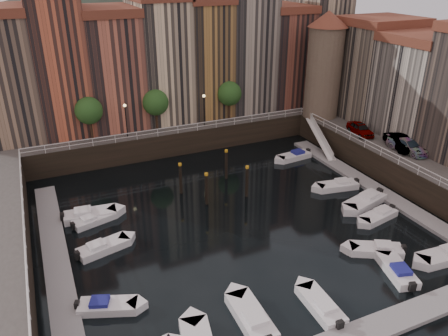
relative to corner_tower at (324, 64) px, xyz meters
name	(u,v)px	position (x,y,z in m)	size (l,w,h in m)	color
ground	(233,216)	(-20.00, -14.50, -10.19)	(200.00, 200.00, 0.00)	black
quay_far	(156,121)	(-20.00, 11.50, -8.69)	(80.00, 20.00, 3.00)	black
dock_left	(57,263)	(-36.20, -15.50, -10.02)	(2.00, 28.00, 0.35)	gray
dock_right	(372,187)	(-3.80, -15.50, -10.02)	(2.00, 28.00, 0.35)	gray
mountains	(82,16)	(-18.28, 95.50, -2.28)	(145.00, 100.00, 18.00)	#2D382D
far_terrace	(181,56)	(-16.69, 9.00, 0.76)	(48.70, 10.30, 17.50)	#8C7059
right_terrace	(425,82)	(6.50, -10.70, -0.64)	(9.30, 24.30, 14.00)	#7C6F5E
corner_tower	(324,64)	(0.00, 0.00, 0.00)	(5.20, 5.20, 13.80)	#6B5B4C
promenade_trees	(161,102)	(-21.33, 3.70, -3.61)	(21.20, 3.20, 5.20)	black
street_lamps	(166,109)	(-21.00, 2.70, -4.30)	(10.36, 0.36, 4.18)	black
railings	(213,161)	(-20.00, -9.62, -6.41)	(36.08, 34.04, 0.52)	white
gangway	(320,137)	(-2.90, -4.50, -8.28)	(2.78, 8.32, 3.73)	white
mooring_pilings	(215,179)	(-19.67, -9.44, -8.54)	(6.38, 5.08, 3.78)	black
boat_left_1	(107,306)	(-33.45, -22.30, -9.86)	(4.36, 2.89, 0.99)	silver
boat_left_2	(102,247)	(-32.48, -15.14, -9.84)	(4.71, 2.69, 1.05)	silver
boat_left_3	(93,220)	(-32.51, -10.31, -9.88)	(4.22, 2.51, 0.94)	silver
boat_left_4	(89,215)	(-32.70, -9.29, -9.80)	(5.19, 2.30, 1.17)	silver
boat_right_0	(446,256)	(-7.04, -27.87, -9.81)	(5.02, 2.15, 1.14)	silver
boat_right_1	(379,216)	(-7.58, -20.67, -9.86)	(4.48, 2.33, 1.00)	silver
boat_right_2	(365,201)	(-6.93, -18.03, -9.78)	(5.42, 3.16, 1.21)	silver
boat_right_3	(338,185)	(-7.21, -14.04, -9.83)	(4.78, 2.41, 1.07)	silver
boat_right_4	(295,156)	(-7.15, -5.30, -9.84)	(4.67, 2.09, 1.05)	silver
boat_near_1	(252,318)	(-24.73, -27.54, -9.79)	(2.02, 5.20, 1.19)	silver
boat_near_2	(321,306)	(-19.74, -28.47, -9.84)	(1.83, 4.62, 1.05)	silver
boat_near_3	(397,270)	(-11.99, -27.63, -9.83)	(2.82, 4.77, 1.07)	silver
car_a	(360,130)	(0.11, -8.20, -6.46)	(1.73, 4.31, 1.47)	gray
car_b	(400,143)	(1.16, -13.62, -6.42)	(1.64, 4.71, 1.55)	gray
car_c	(407,146)	(1.26, -14.66, -6.47)	(2.03, 5.00, 1.45)	gray
boat_extra_354	(377,249)	(-11.49, -24.86, -9.84)	(4.53, 3.51, 1.04)	silver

